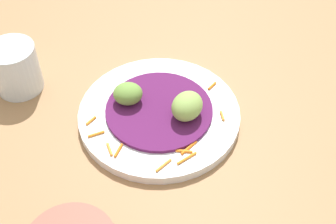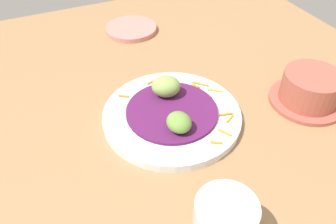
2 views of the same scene
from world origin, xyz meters
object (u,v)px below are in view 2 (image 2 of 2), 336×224
at_px(terracotta_bowl, 310,90).
at_px(main_plate, 173,116).
at_px(guac_scoop_center, 166,86).
at_px(side_plate_small, 131,29).
at_px(guac_scoop_left, 180,122).

bearing_deg(terracotta_bowl, main_plate, -103.52).
distance_m(main_plate, terracotta_bowl, 0.27).
distance_m(guac_scoop_center, terracotta_bowl, 0.27).
bearing_deg(guac_scoop_center, terracotta_bowl, 66.45).
relative_size(guac_scoop_center, side_plate_small, 0.41).
xyz_separation_m(guac_scoop_center, side_plate_small, (-0.30, 0.04, -0.04)).
bearing_deg(terracotta_bowl, guac_scoop_left, -93.26).
bearing_deg(side_plate_small, terracotta_bowl, 27.26).
bearing_deg(terracotta_bowl, guac_scoop_center, -113.55).
height_order(guac_scoop_left, terracotta_bowl, terracotta_bowl).
height_order(main_plate, guac_scoop_center, guac_scoop_center).
bearing_deg(main_plate, guac_scoop_center, 170.14).
xyz_separation_m(main_plate, side_plate_small, (-0.35, 0.05, -0.00)).
bearing_deg(guac_scoop_left, terracotta_bowl, 86.74).
xyz_separation_m(main_plate, guac_scoop_left, (0.05, -0.01, 0.03)).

